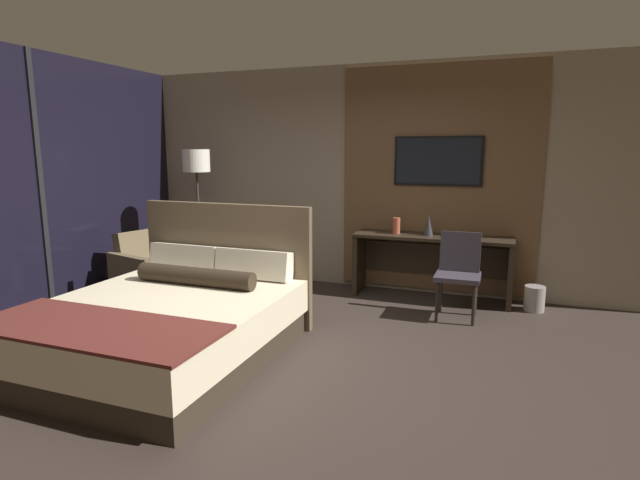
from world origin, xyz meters
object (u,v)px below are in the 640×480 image
tv (438,161)px  vase_tall (428,225)px  armchair_by_window (151,274)px  desk (432,255)px  vase_short (396,226)px  floor_lamp (197,172)px  bed (168,321)px  desk_chair (459,267)px  waste_bin (534,299)px

tv → vase_tall: bearing=-102.2°
tv → armchair_by_window: 3.72m
tv → armchair_by_window: (-3.22, -1.26, -1.36)m
armchair_by_window → vase_tall: bearing=-56.9°
desk → armchair_by_window: (-3.22, -1.08, -0.25)m
vase_tall → vase_short: vase_tall is taller
armchair_by_window → vase_short: (2.79, 1.04, 0.59)m
floor_lamp → bed: bearing=-63.2°
desk_chair → waste_bin: bearing=30.8°
desk → floor_lamp: 3.09m
tv → vase_short: (-0.43, -0.22, -0.77)m
vase_short → armchair_by_window: bearing=-159.6°
desk → vase_tall: vase_tall is taller
desk → vase_short: vase_short is taller
desk_chair → floor_lamp: 3.39m
desk → floor_lamp: size_ratio=1.04×
vase_short → desk_chair: bearing=-34.8°
desk → tv: tv is taller
bed → desk: 3.15m
bed → waste_bin: bed is taller
desk_chair → vase_short: bearing=144.7°
tv → desk_chair: (0.36, -0.77, -1.09)m
armchair_by_window → waste_bin: bearing=-62.6°
desk_chair → armchair_by_window: size_ratio=0.99×
floor_lamp → vase_short: 2.59m
vase_short → bed: bearing=-120.2°
tv → armchair_by_window: bearing=-158.6°
desk → armchair_by_window: armchair_by_window is taller
vase_tall → waste_bin: size_ratio=0.86×
armchair_by_window → vase_short: vase_short is taller
bed → armchair_by_window: (-1.35, 1.45, -0.05)m
floor_lamp → vase_tall: floor_lamp is taller
desk_chair → vase_tall: vase_tall is taller
desk_chair → waste_bin: desk_chair is taller
bed → desk: (1.88, 2.52, 0.21)m
tv → vase_short: size_ratio=5.41×
bed → waste_bin: (3.03, 2.42, -0.17)m
tv → vase_short: bearing=-152.7°
bed → desk_chair: bearing=40.9°
vase_tall → desk_chair: bearing=-53.2°
bed → vase_short: bearing=59.8°
armchair_by_window → desk_chair: bearing=-67.3°
bed → vase_short: size_ratio=11.49×
floor_lamp → waste_bin: floor_lamp is taller
tv → vase_tall: (-0.05, -0.22, -0.74)m
bed → tv: size_ratio=2.12×
floor_lamp → vase_tall: size_ratio=7.31×
waste_bin → bed: bearing=-141.4°
desk → vase_tall: bearing=-143.8°
floor_lamp → vase_tall: (2.85, 0.47, -0.60)m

